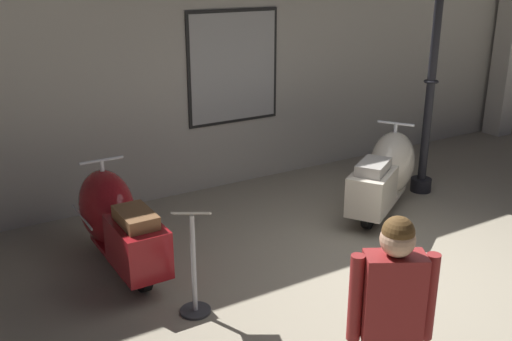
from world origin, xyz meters
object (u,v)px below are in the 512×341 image
lamppost (431,79)px  visitor_0 (391,317)px  scooter_0 (115,219)px  info_stanchion (194,270)px  scooter_1 (386,172)px

lamppost → visitor_0: (-3.53, -3.04, -0.63)m
scooter_0 → info_stanchion: 1.32m
scooter_0 → info_stanchion: bearing=-168.3°
scooter_0 → scooter_1: size_ratio=0.99×
lamppost → visitor_0: lamppost is taller
scooter_1 → scooter_0: bearing=141.8°
scooter_1 → lamppost: size_ratio=0.60×
scooter_1 → info_stanchion: bearing=164.5°
lamppost → visitor_0: bearing=-139.3°
visitor_0 → scooter_1: bearing=-13.7°
scooter_1 → info_stanchion: size_ratio=1.68×
lamppost → info_stanchion: size_ratio=2.80×
scooter_0 → visitor_0: visitor_0 is taller
info_stanchion → visitor_0: bearing=-78.1°
scooter_0 → scooter_1: scooter_1 is taller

